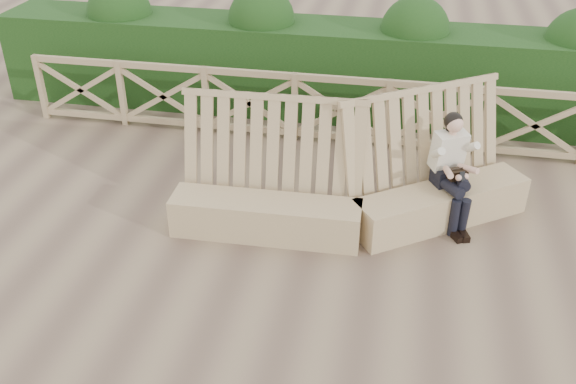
# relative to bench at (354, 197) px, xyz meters

# --- Properties ---
(ground) EXTENTS (60.00, 60.00, 0.00)m
(ground) POSITION_rel_bench_xyz_m (-0.46, -1.25, -0.41)
(ground) COLOR brown
(ground) RESTS_ON ground
(bench) EXTENTS (4.36, 2.05, 1.62)m
(bench) POSITION_rel_bench_xyz_m (0.00, 0.00, 0.00)
(bench) COLOR #9C8459
(bench) RESTS_ON ground
(woman) EXTENTS (0.62, 0.88, 1.43)m
(woman) POSITION_rel_bench_xyz_m (1.14, 0.35, 0.37)
(woman) COLOR black
(woman) RESTS_ON ground
(guardrail) EXTENTS (10.10, 0.09, 1.10)m
(guardrail) POSITION_rel_bench_xyz_m (-0.46, 2.25, 0.14)
(guardrail) COLOR olive
(guardrail) RESTS_ON ground
(hedge) EXTENTS (12.00, 1.20, 1.50)m
(hedge) POSITION_rel_bench_xyz_m (-0.46, 3.45, 0.34)
(hedge) COLOR black
(hedge) RESTS_ON ground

